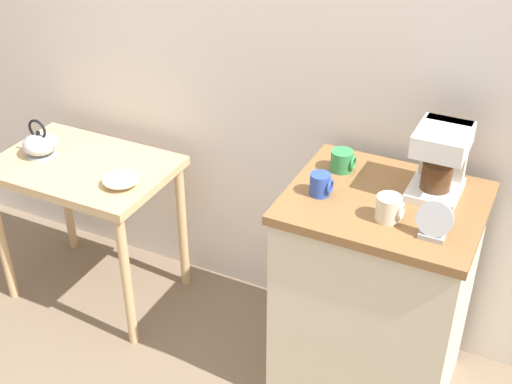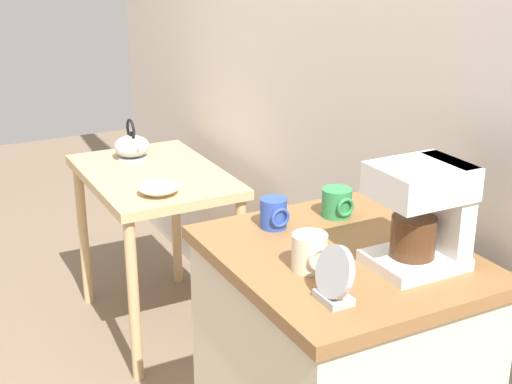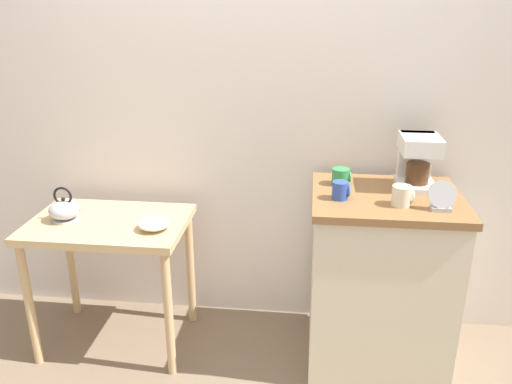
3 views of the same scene
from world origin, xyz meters
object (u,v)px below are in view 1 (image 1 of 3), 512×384
mug_tall_green (342,161)px  table_clock (434,223)px  teakettle (40,144)px  mug_blue (321,184)px  mug_small_cream (389,208)px  bowl_stoneware (121,179)px  coffee_maker (441,157)px

mug_tall_green → table_clock: 0.51m
teakettle → table_clock: table_clock is taller
teakettle → mug_blue: (1.38, -0.05, 0.18)m
mug_small_cream → bowl_stoneware: bearing=178.1°
mug_tall_green → mug_blue: bearing=-92.9°
teakettle → mug_small_cream: 1.66m
coffee_maker → bowl_stoneware: bearing=-170.1°
bowl_stoneware → table_clock: table_clock is taller
teakettle → table_clock: 1.82m
coffee_maker → mug_small_cream: coffee_maker is taller
mug_small_cream → coffee_maker: bearing=68.4°
mug_blue → coffee_maker: bearing=29.6°
teakettle → mug_blue: bearing=-2.0°
mug_blue → bowl_stoneware: bearing=-179.4°
mug_tall_green → mug_small_cream: bearing=-44.0°
bowl_stoneware → mug_blue: size_ratio=1.92×
mug_tall_green → mug_small_cream: mug_small_cream is taller
bowl_stoneware → mug_tall_green: 0.95m
table_clock → bowl_stoneware: bearing=176.7°
mug_tall_green → mug_blue: mug_blue is taller
mug_small_cream → table_clock: bearing=-13.1°
bowl_stoneware → coffee_maker: bearing=9.9°
mug_small_cream → mug_blue: bearing=169.7°
mug_tall_green → mug_small_cream: size_ratio=0.99×
coffee_maker → table_clock: 0.31m
teakettle → coffee_maker: bearing=5.3°
coffee_maker → table_clock: (0.06, -0.30, -0.08)m
bowl_stoneware → mug_small_cream: size_ratio=1.70×
mug_tall_green → mug_blue: 0.20m
mug_tall_green → coffee_maker: bearing=1.6°
coffee_maker → mug_tall_green: coffee_maker is taller
teakettle → coffee_maker: coffee_maker is taller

